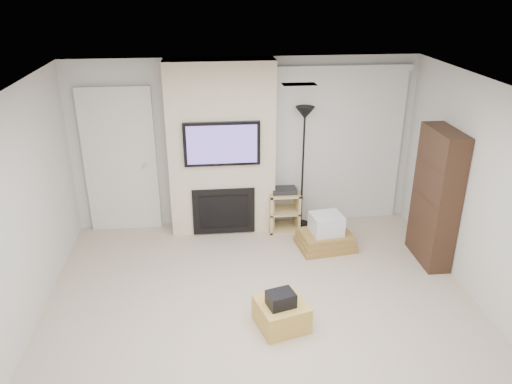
{
  "coord_description": "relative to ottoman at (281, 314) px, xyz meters",
  "views": [
    {
      "loc": [
        -0.57,
        -4.21,
        3.51
      ],
      "look_at": [
        0.0,
        1.2,
        1.15
      ],
      "focal_mm": 35.0,
      "sensor_mm": 36.0,
      "label": 1
    }
  ],
  "objects": [
    {
      "name": "floor",
      "position": [
        -0.17,
        -0.16,
        -0.15
      ],
      "size": [
        5.0,
        5.5,
        0.0
      ],
      "primitive_type": "cube",
      "color": "#C2AF9A",
      "rests_on": "ground"
    },
    {
      "name": "ceiling",
      "position": [
        -0.17,
        -0.16,
        2.35
      ],
      "size": [
        5.0,
        5.5,
        0.0
      ],
      "primitive_type": "cube",
      "color": "white",
      "rests_on": "wall_back"
    },
    {
      "name": "wall_back",
      "position": [
        -0.17,
        2.59,
        1.1
      ],
      "size": [
        5.0,
        0.0,
        2.5
      ],
      "primitive_type": "cube",
      "rotation": [
        1.57,
        0.0,
        0.0
      ],
      "color": "silver",
      "rests_on": "ground"
    },
    {
      "name": "hvac_vent",
      "position": [
        0.23,
        0.64,
        2.35
      ],
      "size": [
        0.35,
        0.18,
        0.01
      ],
      "primitive_type": "cube",
      "color": "silver",
      "rests_on": "ceiling"
    },
    {
      "name": "ottoman",
      "position": [
        0.0,
        0.0,
        0.0
      ],
      "size": [
        0.62,
        0.62,
        0.3
      ],
      "primitive_type": "cube",
      "rotation": [
        0.0,
        0.0,
        0.27
      ],
      "color": "gold",
      "rests_on": "floor"
    },
    {
      "name": "black_bag",
      "position": [
        -0.02,
        -0.05,
        0.23
      ],
      "size": [
        0.33,
        0.29,
        0.16
      ],
      "primitive_type": "cube",
      "rotation": [
        0.0,
        0.0,
        0.27
      ],
      "color": "black",
      "rests_on": "ottoman"
    },
    {
      "name": "fireplace_wall",
      "position": [
        -0.52,
        2.38,
        1.09
      ],
      "size": [
        1.5,
        0.47,
        2.5
      ],
      "color": "beige",
      "rests_on": "floor"
    },
    {
      "name": "entry_door",
      "position": [
        -1.97,
        2.55,
        0.9
      ],
      "size": [
        1.02,
        0.11,
        2.14
      ],
      "color": "silver",
      "rests_on": "floor"
    },
    {
      "name": "vertical_blinds",
      "position": [
        1.23,
        2.54,
        1.12
      ],
      "size": [
        1.98,
        0.1,
        2.37
      ],
      "color": "silver",
      "rests_on": "floor"
    },
    {
      "name": "floor_lamp",
      "position": [
        0.66,
        2.34,
        1.3
      ],
      "size": [
        0.27,
        0.27,
        1.84
      ],
      "color": "black",
      "rests_on": "floor"
    },
    {
      "name": "av_stand",
      "position": [
        0.38,
        2.25,
        0.2
      ],
      "size": [
        0.45,
        0.38,
        0.66
      ],
      "color": "tan",
      "rests_on": "floor"
    },
    {
      "name": "box_stack",
      "position": [
        0.87,
        1.63,
        0.04
      ],
      "size": [
        0.82,
        0.67,
        0.5
      ],
      "color": "olive",
      "rests_on": "floor"
    },
    {
      "name": "bookshelf",
      "position": [
        2.17,
        1.19,
        0.75
      ],
      "size": [
        0.3,
        0.8,
        1.8
      ],
      "color": "black",
      "rests_on": "floor"
    }
  ]
}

